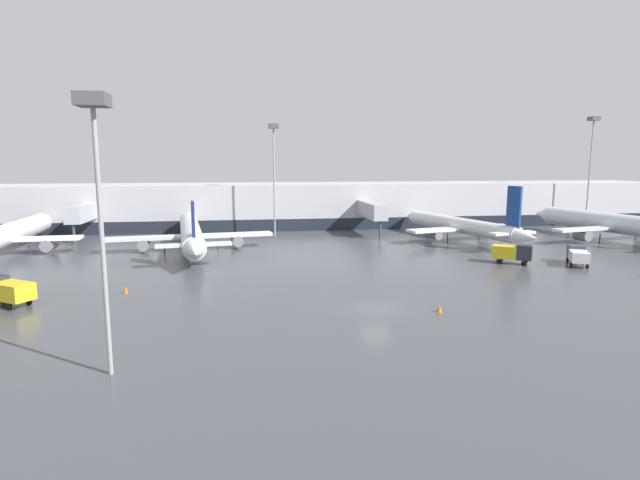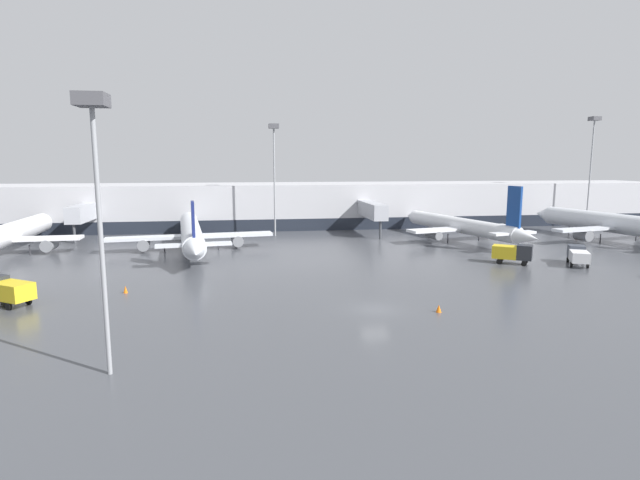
# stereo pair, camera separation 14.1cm
# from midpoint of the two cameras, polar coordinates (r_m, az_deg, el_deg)

# --- Properties ---
(ground_plane) EXTENTS (320.00, 320.00, 0.00)m
(ground_plane) POSITION_cam_midpoint_polar(r_m,az_deg,el_deg) (46.79, 6.41, -7.90)
(ground_plane) COLOR #424449
(terminal_building) EXTENTS (160.00, 29.04, 9.00)m
(terminal_building) POSITION_cam_midpoint_polar(r_m,az_deg,el_deg) (106.16, -2.22, 4.04)
(terminal_building) COLOR #B2B2B7
(terminal_building) RESTS_ON ground_plane
(parked_jet_0) EXTENTS (25.16, 39.95, 8.60)m
(parked_jet_0) POSITION_cam_midpoint_polar(r_m,az_deg,el_deg) (79.33, -14.46, 0.80)
(parked_jet_0) COLOR silver
(parked_jet_0) RESTS_ON ground_plane
(parked_jet_1) EXTENTS (20.32, 34.01, 9.99)m
(parked_jet_1) POSITION_cam_midpoint_polar(r_m,az_deg,el_deg) (88.63, 15.97, 1.58)
(parked_jet_1) COLOR silver
(parked_jet_1) RESTS_ON ground_plane
(parked_jet_2) EXTENTS (20.85, 38.76, 9.45)m
(parked_jet_2) POSITION_cam_midpoint_polar(r_m,az_deg,el_deg) (86.18, -32.24, 0.42)
(parked_jet_2) COLOR white
(parked_jet_2) RESTS_ON ground_plane
(parked_jet_3) EXTENTS (25.48, 36.96, 8.68)m
(parked_jet_3) POSITION_cam_midpoint_polar(r_m,az_deg,el_deg) (99.22, 30.76, 1.59)
(parked_jet_3) COLOR silver
(parked_jet_3) RESTS_ON ground_plane
(service_truck_1) EXTENTS (5.19, 4.48, 2.68)m
(service_truck_1) POSITION_cam_midpoint_polar(r_m,az_deg,el_deg) (71.27, 21.21, -1.33)
(service_truck_1) COLOR gold
(service_truck_1) RESTS_ON ground_plane
(service_truck_2) EXTENTS (6.07, 4.97, 2.66)m
(service_truck_2) POSITION_cam_midpoint_polar(r_m,az_deg,el_deg) (56.12, -32.30, -4.77)
(service_truck_2) COLOR gold
(service_truck_2) RESTS_ON ground_plane
(service_truck_3) EXTENTS (4.27, 5.72, 2.41)m
(service_truck_3) POSITION_cam_midpoint_polar(r_m,az_deg,el_deg) (74.00, 27.44, -1.50)
(service_truck_3) COLOR silver
(service_truck_3) RESTS_ON ground_plane
(traffic_cone_0) EXTENTS (0.44, 0.44, 0.76)m
(traffic_cone_0) POSITION_cam_midpoint_polar(r_m,az_deg,el_deg) (55.84, -21.28, -5.28)
(traffic_cone_0) COLOR orange
(traffic_cone_0) RESTS_ON ground_plane
(traffic_cone_1) EXTENTS (0.42, 0.42, 0.64)m
(traffic_cone_1) POSITION_cam_midpoint_polar(r_m,az_deg,el_deg) (99.83, 27.28, 0.33)
(traffic_cone_1) COLOR orange
(traffic_cone_1) RESTS_ON ground_plane
(traffic_cone_2) EXTENTS (0.50, 0.50, 0.70)m
(traffic_cone_2) POSITION_cam_midpoint_polar(r_m,az_deg,el_deg) (46.88, 13.50, -7.61)
(traffic_cone_2) COLOR orange
(traffic_cone_2) RESTS_ON ground_plane
(apron_light_mast_1) EXTENTS (1.80, 1.80, 22.52)m
(apron_light_mast_1) POSITION_cam_midpoint_polar(r_m,az_deg,el_deg) (116.75, 28.74, 9.69)
(apron_light_mast_1) COLOR gray
(apron_light_mast_1) RESTS_ON ground_plane
(apron_light_mast_2) EXTENTS (1.80, 1.80, 17.52)m
(apron_light_mast_2) POSITION_cam_midpoint_polar(r_m,az_deg,el_deg) (33.19, -24.20, 8.86)
(apron_light_mast_2) COLOR gray
(apron_light_mast_2) RESTS_ON ground_plane
(apron_light_mast_3) EXTENTS (1.80, 1.80, 20.25)m
(apron_light_mast_3) POSITION_cam_midpoint_polar(r_m,az_deg,el_deg) (91.64, -5.24, 10.29)
(apron_light_mast_3) COLOR gray
(apron_light_mast_3) RESTS_ON ground_plane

